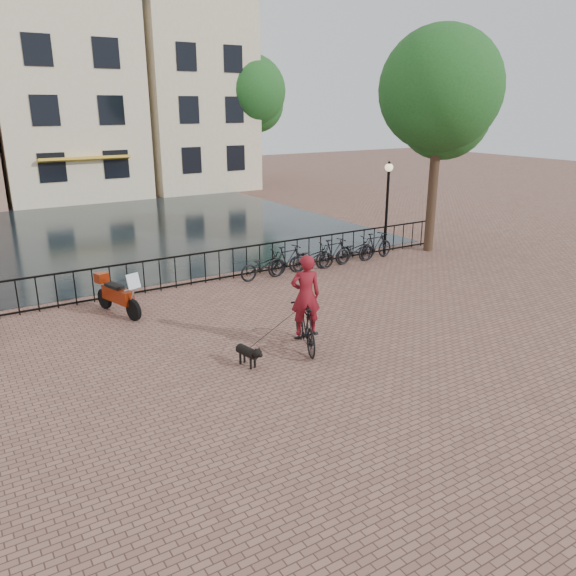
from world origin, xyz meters
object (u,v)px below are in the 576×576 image
motorcycle (117,291)px  lamp_post (388,193)px  dog (247,355)px  cyclist (305,308)px

motorcycle → lamp_post: bearing=-10.8°
dog → motorcycle: 4.94m
lamp_post → motorcycle: lamp_post is taller
lamp_post → dog: lamp_post is taller
motorcycle → dog: bearing=-88.9°
lamp_post → cyclist: lamp_post is taller
lamp_post → dog: bearing=-147.5°
motorcycle → cyclist: bearing=-72.7°
cyclist → dog: 1.75m
lamp_post → motorcycle: 10.56m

